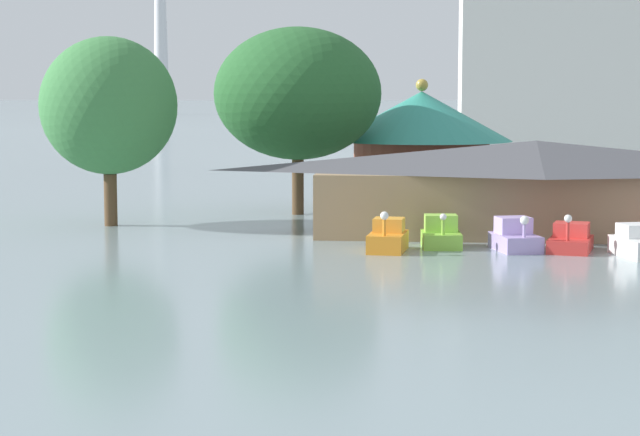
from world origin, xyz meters
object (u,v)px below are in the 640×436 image
(shoreline_tree_mid, at_px, (298,94))
(pedal_boat_lime, at_px, (441,235))
(green_roof_pavilion, at_px, (421,141))
(pedal_boat_red, at_px, (571,240))
(shoreline_tree_tall_left, at_px, (109,106))
(boathouse, at_px, (536,186))
(pedal_boat_lavender, at_px, (515,237))
(pedal_boat_orange, at_px, (388,238))
(background_building_block, at_px, (581,54))

(shoreline_tree_mid, bearing_deg, pedal_boat_lime, -58.66)
(pedal_boat_lime, height_order, shoreline_tree_mid, shoreline_tree_mid)
(pedal_boat_lime, xyz_separation_m, green_roof_pavilion, (-0.99, 17.22, 3.20))
(pedal_boat_red, bearing_deg, shoreline_tree_tall_left, -94.92)
(boathouse, xyz_separation_m, shoreline_tree_tall_left, (-20.22, 1.95, 3.56))
(pedal_boat_lavender, xyz_separation_m, shoreline_tree_mid, (-10.50, 12.95, 5.86))
(pedal_boat_orange, distance_m, pedal_boat_red, 7.48)
(pedal_boat_orange, distance_m, green_roof_pavilion, 18.88)
(pedal_boat_lime, bearing_deg, pedal_boat_lavender, 73.57)
(green_roof_pavilion, bearing_deg, boathouse, -67.89)
(shoreline_tree_tall_left, xyz_separation_m, background_building_block, (30.29, 61.39, 4.42))
(green_roof_pavilion, xyz_separation_m, shoreline_tree_tall_left, (-14.97, -10.97, 2.08))
(pedal_boat_red, xyz_separation_m, background_building_block, (9.07, 68.29, 9.78))
(shoreline_tree_mid, bearing_deg, green_roof_pavilion, 37.28)
(boathouse, relative_size, green_roof_pavilion, 2.07)
(pedal_boat_orange, distance_m, pedal_boat_lavender, 5.24)
(boathouse, relative_size, shoreline_tree_mid, 2.14)
(pedal_boat_lavender, bearing_deg, shoreline_tree_mid, -156.37)
(pedal_boat_red, bearing_deg, pedal_boat_orange, -71.51)
(pedal_boat_red, relative_size, green_roof_pavilion, 0.29)
(pedal_boat_lime, height_order, shoreline_tree_tall_left, shoreline_tree_tall_left)
(pedal_boat_orange, relative_size, pedal_boat_red, 0.91)
(pedal_boat_lavender, xyz_separation_m, shoreline_tree_tall_left, (-18.97, 6.92, 5.28))
(boathouse, distance_m, background_building_block, 64.64)
(pedal_boat_orange, bearing_deg, pedal_boat_lime, 127.45)
(shoreline_tree_mid, relative_size, background_building_block, 0.41)
(shoreline_tree_tall_left, bearing_deg, pedal_boat_orange, -28.88)
(pedal_boat_red, bearing_deg, pedal_boat_lime, -83.92)
(pedal_boat_red, xyz_separation_m, green_roof_pavilion, (-6.25, 17.86, 3.28))
(boathouse, bearing_deg, shoreline_tree_tall_left, 174.48)
(pedal_boat_orange, relative_size, background_building_block, 0.11)
(pedal_boat_lavender, bearing_deg, shoreline_tree_tall_left, -125.43)
(pedal_boat_lavender, height_order, boathouse, boathouse)
(pedal_boat_orange, xyz_separation_m, pedal_boat_lavender, (5.19, 0.68, -0.00))
(green_roof_pavilion, bearing_deg, background_building_block, 73.09)
(shoreline_tree_tall_left, relative_size, background_building_block, 0.38)
(green_roof_pavilion, bearing_deg, pedal_boat_lime, -86.71)
(green_roof_pavilion, xyz_separation_m, shoreline_tree_mid, (-6.49, -4.94, 2.67))
(pedal_boat_red, relative_size, boathouse, 0.14)
(green_roof_pavilion, bearing_deg, shoreline_tree_tall_left, -143.76)
(pedal_boat_orange, relative_size, boathouse, 0.13)
(pedal_boat_red, height_order, shoreline_tree_tall_left, shoreline_tree_tall_left)
(pedal_boat_lime, relative_size, background_building_block, 0.10)
(pedal_boat_lime, xyz_separation_m, pedal_boat_red, (5.27, -0.65, -0.07))
(pedal_boat_lime, height_order, pedal_boat_red, pedal_boat_red)
(pedal_boat_lavender, xyz_separation_m, green_roof_pavilion, (-4.01, 17.89, 3.19))
(shoreline_tree_mid, bearing_deg, pedal_boat_orange, -68.75)
(background_building_block, bearing_deg, shoreline_tree_mid, -111.51)
(pedal_boat_orange, xyz_separation_m, pedal_boat_lime, (2.18, 1.35, -0.01))
(shoreline_tree_tall_left, bearing_deg, boathouse, -5.52)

